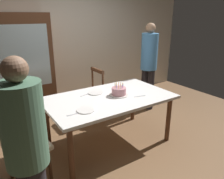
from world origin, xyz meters
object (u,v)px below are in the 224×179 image
Objects in this scene: dining_table at (109,102)px; china_cabinet at (20,69)px; person_celebrant at (27,148)px; birthday_cake at (119,92)px; person_guest at (149,62)px; chair_upholstered at (18,143)px; plate_far_side at (95,93)px; chair_spindle_back at (90,97)px; plate_near_celebrant at (86,110)px.

china_cabinet reaches higher than dining_table.
birthday_cake is at bearing 31.01° from person_celebrant.
person_guest is 0.91× the size of china_cabinet.
china_cabinet reaches higher than chair_upholstered.
chair_spindle_back reaches higher than plate_far_side.
person_celebrant reaches higher than chair_spindle_back.
china_cabinet is at bearing 120.17° from plate_far_side.
person_celebrant is (-1.32, -0.91, 0.24)m from dining_table.
china_cabinet reaches higher than birthday_cake.
china_cabinet is at bearing 101.46° from plate_near_celebrant.
person_celebrant reaches higher than plate_near_celebrant.
birthday_cake is 0.17× the size of person_celebrant.
plate_near_celebrant is at bearing -153.77° from person_guest.
person_celebrant is 3.12m from person_guest.
plate_far_side is (0.40, 0.48, 0.00)m from plate_near_celebrant.
dining_table is 1.80m from china_cabinet.
chair_spindle_back is at bearing 172.03° from person_guest.
person_celebrant is at bearing -145.46° from dining_table.
person_celebrant is 0.85× the size of china_cabinet.
person_celebrant is (-0.83, -0.67, 0.16)m from plate_near_celebrant.
plate_far_side is 0.12× the size of china_cabinet.
plate_far_side is at bearing 132.95° from birthday_cake.
plate_far_side is (-0.09, 0.24, 0.09)m from dining_table.
chair_upholstered is 1.80m from china_cabinet.
person_guest reaches higher than plate_near_celebrant.
chair_upholstered is at bearing -175.20° from birthday_cake.
birthday_cake is 0.29× the size of chair_upholstered.
chair_upholstered is 2.81m from person_guest.
plate_near_celebrant is (-0.49, -0.24, 0.09)m from dining_table.
person_celebrant is at bearing -100.67° from china_cabinet.
plate_near_celebrant is 1.29m from chair_spindle_back.
birthday_cake is at bearing -47.05° from plate_far_side.
birthday_cake is 1.27× the size of plate_far_side.
china_cabinet is at bearing 75.91° from chair_upholstered.
dining_table is 0.55m from plate_near_celebrant.
dining_table is 1.56m from person_guest.
plate_near_celebrant is 0.13× the size of person_guest.
birthday_cake is at bearing -149.99° from person_guest.
plate_near_celebrant is 2.08m from person_guest.
chair_upholstered is at bearing -162.26° from plate_far_side.
china_cabinet is (-0.86, 1.56, 0.28)m from dining_table.
dining_table is at bearing 171.49° from birthday_cake.
person_celebrant is 0.94× the size of person_guest.
plate_far_side is 0.72m from chair_spindle_back.
plate_far_side is 0.14× the size of person_celebrant.
chair_upholstered is 0.59× the size of person_celebrant.
china_cabinet reaches higher than person_celebrant.
chair_upholstered is (-1.28, -0.14, -0.14)m from dining_table.
china_cabinet is (-0.77, 1.32, 0.19)m from plate_far_side.
person_celebrant is at bearing -137.02° from plate_far_side.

